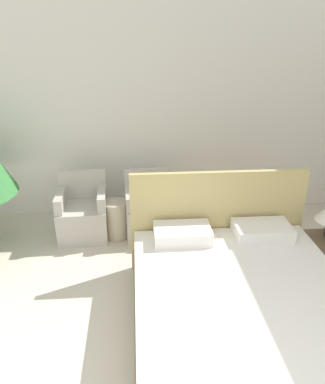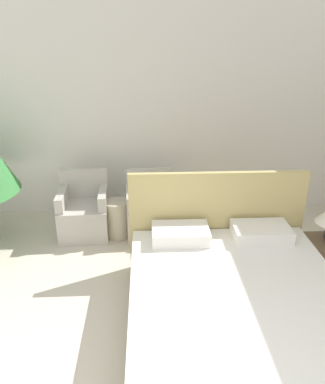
{
  "view_description": "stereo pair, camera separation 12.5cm",
  "coord_description": "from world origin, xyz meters",
  "px_view_note": "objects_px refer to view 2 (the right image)",
  "views": [
    {
      "loc": [
        -0.08,
        -1.18,
        2.54
      ],
      "look_at": [
        0.23,
        2.88,
        0.78
      ],
      "focal_mm": 35.0,
      "sensor_mm": 36.0,
      "label": 1
    },
    {
      "loc": [
        0.04,
        -1.19,
        2.54
      ],
      "look_at": [
        0.23,
        2.88,
        0.78
      ],
      "focal_mm": 35.0,
      "sensor_mm": 36.0,
      "label": 2
    }
  ],
  "objects_px": {
    "armchair_near_window_right": "(151,213)",
    "side_table": "(117,219)",
    "bed": "(235,305)",
    "armchair_near_window_left": "(84,215)"
  },
  "relations": [
    {
      "from": "armchair_near_window_right",
      "to": "side_table",
      "type": "xyz_separation_m",
      "value": [
        -0.44,
        -0.07,
        -0.03
      ]
    },
    {
      "from": "bed",
      "to": "side_table",
      "type": "distance_m",
      "value": 2.13
    },
    {
      "from": "armchair_near_window_left",
      "to": "armchair_near_window_right",
      "type": "distance_m",
      "value": 0.88
    },
    {
      "from": "side_table",
      "to": "armchair_near_window_left",
      "type": "bearing_deg",
      "value": 171.31
    },
    {
      "from": "bed",
      "to": "armchair_near_window_right",
      "type": "bearing_deg",
      "value": 111.28
    },
    {
      "from": "armchair_near_window_left",
      "to": "armchair_near_window_right",
      "type": "relative_size",
      "value": 1.0
    },
    {
      "from": "bed",
      "to": "armchair_near_window_right",
      "type": "relative_size",
      "value": 2.64
    },
    {
      "from": "armchair_near_window_right",
      "to": "side_table",
      "type": "bearing_deg",
      "value": -174.37
    },
    {
      "from": "bed",
      "to": "side_table",
      "type": "bearing_deg",
      "value": 123.02
    },
    {
      "from": "armchair_near_window_right",
      "to": "side_table",
      "type": "height_order",
      "value": "armchair_near_window_right"
    }
  ]
}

